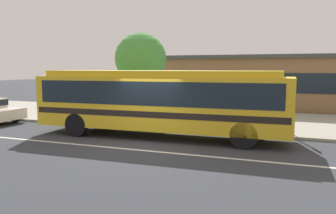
{
  "coord_description": "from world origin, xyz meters",
  "views": [
    {
      "loc": [
        5.27,
        -11.63,
        2.91
      ],
      "look_at": [
        0.32,
        1.59,
        1.3
      ],
      "focal_mm": 36.64,
      "sensor_mm": 36.0,
      "label": 1
    }
  ],
  "objects_px": {
    "transit_bus": "(160,99)",
    "street_tree_near_stop": "(141,59)",
    "pedestrian_waiting_near_sign": "(183,105)",
    "bus_stop_sign": "(292,98)"
  },
  "relations": [
    {
      "from": "bus_stop_sign",
      "to": "street_tree_near_stop",
      "type": "bearing_deg",
      "value": 164.02
    },
    {
      "from": "pedestrian_waiting_near_sign",
      "to": "transit_bus",
      "type": "bearing_deg",
      "value": -91.26
    },
    {
      "from": "pedestrian_waiting_near_sign",
      "to": "bus_stop_sign",
      "type": "height_order",
      "value": "bus_stop_sign"
    },
    {
      "from": "bus_stop_sign",
      "to": "street_tree_near_stop",
      "type": "relative_size",
      "value": 0.5
    },
    {
      "from": "street_tree_near_stop",
      "to": "transit_bus",
      "type": "bearing_deg",
      "value": -56.24
    },
    {
      "from": "transit_bus",
      "to": "bus_stop_sign",
      "type": "xyz_separation_m",
      "value": [
        5.18,
        2.1,
        0.03
      ]
    },
    {
      "from": "transit_bus",
      "to": "pedestrian_waiting_near_sign",
      "type": "bearing_deg",
      "value": 88.74
    },
    {
      "from": "transit_bus",
      "to": "street_tree_near_stop",
      "type": "distance_m",
      "value": 5.62
    },
    {
      "from": "pedestrian_waiting_near_sign",
      "to": "bus_stop_sign",
      "type": "distance_m",
      "value": 5.2
    },
    {
      "from": "transit_bus",
      "to": "bus_stop_sign",
      "type": "distance_m",
      "value": 5.59
    }
  ]
}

